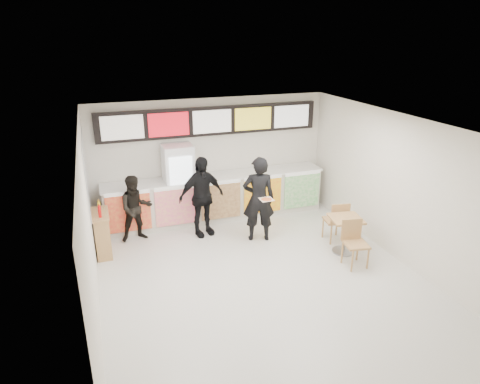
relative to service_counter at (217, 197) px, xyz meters
name	(u,v)px	position (x,y,z in m)	size (l,w,h in m)	color
floor	(262,280)	(0.00, -3.09, -0.57)	(7.00, 7.00, 0.00)	beige
ceiling	(266,126)	(0.00, -3.09, 2.43)	(7.00, 7.00, 0.00)	white
wall_back	(212,158)	(0.00, 0.41, 0.93)	(6.00, 6.00, 0.00)	silver
wall_left	(89,232)	(-3.00, -3.09, 0.93)	(7.00, 7.00, 0.00)	silver
wall_right	(401,189)	(3.00, -3.09, 0.93)	(7.00, 7.00, 0.00)	silver
service_counter	(217,197)	(0.00, 0.00, 0.00)	(5.56, 0.77, 1.14)	silver
menu_board	(212,121)	(0.00, 0.32, 1.88)	(5.50, 0.14, 0.70)	black
drinks_fridge	(179,185)	(-0.93, 0.02, 0.43)	(0.70, 0.67, 2.00)	white
mirror_panel	(86,172)	(-2.99, -0.64, 1.18)	(0.01, 2.00, 1.50)	#B2B7BF
customer_main	(259,199)	(0.56, -1.44, 0.41)	(0.72, 0.47, 1.97)	black
customer_left	(136,208)	(-2.05, -0.54, 0.19)	(0.75, 0.58, 1.53)	black
customer_mid	(201,197)	(-0.58, -0.77, 0.37)	(1.11, 0.46, 1.89)	black
pizza_slice	(266,199)	(0.56, -1.89, 0.58)	(0.36, 0.36, 0.02)	beige
cafe_table	(345,228)	(2.08, -2.63, -0.01)	(0.75, 1.69, 0.96)	tan
condiment_ledge	(102,233)	(-2.82, -0.97, -0.09)	(0.34, 0.84, 1.12)	tan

